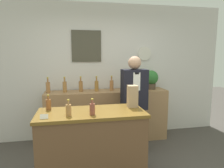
{
  "coord_description": "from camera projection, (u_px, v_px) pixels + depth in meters",
  "views": [
    {
      "loc": [
        -0.58,
        -2.04,
        1.7
      ],
      "look_at": [
        0.04,
        1.08,
        1.23
      ],
      "focal_mm": 32.0,
      "sensor_mm": 36.0,
      "label": 1
    }
  ],
  "objects": [
    {
      "name": "back_wall",
      "position": [
        101.0,
        71.0,
        4.08
      ],
      "size": [
        5.2,
        0.09,
        2.7
      ],
      "color": "silver",
      "rests_on": "ground_plane"
    },
    {
      "name": "back_shelf",
      "position": [
        107.0,
        116.0,
        3.95
      ],
      "size": [
        2.36,
        0.46,
        1.0
      ],
      "color": "#9E754C",
      "rests_on": "ground_plane"
    },
    {
      "name": "display_counter",
      "position": [
        92.0,
        147.0,
        2.63
      ],
      "size": [
        1.37,
        0.62,
        0.98
      ],
      "color": "brown",
      "rests_on": "ground_plane"
    },
    {
      "name": "shopkeeper",
      "position": [
        134.0,
        105.0,
        3.42
      ],
      "size": [
        0.42,
        0.26,
        1.67
      ],
      "color": "black",
      "rests_on": "ground_plane"
    },
    {
      "name": "potted_plant",
      "position": [
        151.0,
        79.0,
        4.03
      ],
      "size": [
        0.29,
        0.29,
        0.38
      ],
      "color": "#4C3D2D",
      "rests_on": "back_shelf"
    },
    {
      "name": "paper_bag",
      "position": [
        132.0,
        96.0,
        2.76
      ],
      "size": [
        0.15,
        0.14,
        0.3
      ],
      "color": "tan",
      "rests_on": "display_counter"
    },
    {
      "name": "price_card_left",
      "position": [
        44.0,
        117.0,
        2.26
      ],
      "size": [
        0.09,
        0.02,
        0.06
      ],
      "color": "white",
      "rests_on": "display_counter"
    },
    {
      "name": "counter_bottle_0",
      "position": [
        48.0,
        104.0,
        2.62
      ],
      "size": [
        0.07,
        0.07,
        0.2
      ],
      "color": "brown",
      "rests_on": "display_counter"
    },
    {
      "name": "counter_bottle_1",
      "position": [
        69.0,
        110.0,
        2.36
      ],
      "size": [
        0.07,
        0.07,
        0.2
      ],
      "color": "#A57441",
      "rests_on": "display_counter"
    },
    {
      "name": "counter_bottle_2",
      "position": [
        92.0,
        109.0,
        2.4
      ],
      "size": [
        0.07,
        0.07,
        0.2
      ],
      "color": "brown",
      "rests_on": "display_counter"
    },
    {
      "name": "shelf_bottle_0",
      "position": [
        48.0,
        87.0,
        3.64
      ],
      "size": [
        0.08,
        0.08,
        0.29
      ],
      "color": "#9F6B3C",
      "rests_on": "back_shelf"
    },
    {
      "name": "shelf_bottle_1",
      "position": [
        65.0,
        86.0,
        3.71
      ],
      "size": [
        0.08,
        0.08,
        0.29
      ],
      "color": "#A16F3C",
      "rests_on": "back_shelf"
    },
    {
      "name": "shelf_bottle_2",
      "position": [
        81.0,
        86.0,
        3.77
      ],
      "size": [
        0.08,
        0.08,
        0.29
      ],
      "color": "#9A6738",
      "rests_on": "back_shelf"
    },
    {
      "name": "shelf_bottle_3",
      "position": [
        97.0,
        86.0,
        3.81
      ],
      "size": [
        0.08,
        0.08,
        0.29
      ],
      "color": "olive",
      "rests_on": "back_shelf"
    },
    {
      "name": "shelf_bottle_4",
      "position": [
        112.0,
        85.0,
        3.89
      ],
      "size": [
        0.08,
        0.08,
        0.29
      ],
      "color": "#A46B3E",
      "rests_on": "back_shelf"
    },
    {
      "name": "shelf_bottle_5",
      "position": [
        126.0,
        85.0,
        3.93
      ],
      "size": [
        0.08,
        0.08,
        0.29
      ],
      "color": "olive",
      "rests_on": "back_shelf"
    },
    {
      "name": "shelf_bottle_6",
      "position": [
        141.0,
        84.0,
        3.97
      ],
      "size": [
        0.08,
        0.08,
        0.29
      ],
      "color": "olive",
      "rests_on": "back_shelf"
    }
  ]
}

